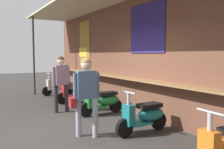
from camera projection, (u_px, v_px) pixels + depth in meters
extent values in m
plane|color=#383533|center=(84.00, 129.00, 5.66)|extent=(37.44, 37.44, 0.00)
cube|color=brown|center=(152.00, 55.00, 6.54)|extent=(13.37, 0.25, 3.46)
cube|color=olive|center=(142.00, 80.00, 6.44)|extent=(12.04, 0.36, 0.05)
cube|color=olive|center=(85.00, 44.00, 9.95)|extent=(0.96, 0.02, 1.83)
cube|color=navy|center=(147.00, 28.00, 6.45)|extent=(1.43, 0.02, 1.33)
cube|color=gold|center=(83.00, 52.00, 10.12)|extent=(0.74, 0.03, 0.37)
cylinder|color=#332D28|center=(34.00, 56.00, 10.41)|extent=(0.08, 0.08, 3.40)
ellipsoid|color=#B2B5BA|center=(64.00, 85.00, 10.52)|extent=(0.40, 0.71, 0.30)
cube|color=black|center=(63.00, 81.00, 10.47)|extent=(0.32, 0.56, 0.10)
cube|color=#B2B5BA|center=(56.00, 89.00, 10.34)|extent=(0.40, 0.51, 0.04)
cube|color=#B2B5BA|center=(49.00, 85.00, 10.16)|extent=(0.28, 0.17, 0.44)
cylinder|color=#B7B7BC|center=(49.00, 82.00, 10.15)|extent=(0.07, 0.07, 0.70)
cylinder|color=#B7B7BC|center=(49.00, 73.00, 10.12)|extent=(0.46, 0.05, 0.04)
cylinder|color=black|center=(47.00, 91.00, 10.13)|extent=(0.11, 0.40, 0.40)
cylinder|color=black|center=(69.00, 89.00, 10.67)|extent=(0.11, 0.40, 0.40)
ellipsoid|color=red|center=(82.00, 91.00, 8.81)|extent=(0.40, 0.71, 0.30)
cube|color=black|center=(81.00, 86.00, 8.77)|extent=(0.32, 0.56, 0.10)
cube|color=red|center=(73.00, 96.00, 8.66)|extent=(0.40, 0.51, 0.04)
cube|color=red|center=(65.00, 91.00, 8.49)|extent=(0.28, 0.17, 0.44)
cylinder|color=#B7B7BC|center=(65.00, 87.00, 8.48)|extent=(0.07, 0.07, 0.70)
cylinder|color=#B7B7BC|center=(64.00, 77.00, 8.45)|extent=(0.46, 0.05, 0.04)
cylinder|color=black|center=(62.00, 98.00, 8.47)|extent=(0.11, 0.40, 0.40)
cylinder|color=black|center=(88.00, 96.00, 8.95)|extent=(0.11, 0.40, 0.40)
ellipsoid|color=#237533|center=(109.00, 100.00, 7.12)|extent=(0.40, 0.71, 0.30)
cube|color=black|center=(107.00, 94.00, 7.08)|extent=(0.32, 0.56, 0.10)
cube|color=#237533|center=(98.00, 106.00, 6.95)|extent=(0.40, 0.51, 0.04)
cube|color=#237533|center=(89.00, 100.00, 6.77)|extent=(0.28, 0.17, 0.44)
cylinder|color=#B7B7BC|center=(89.00, 95.00, 6.76)|extent=(0.07, 0.07, 0.70)
cylinder|color=#B7B7BC|center=(89.00, 83.00, 6.73)|extent=(0.46, 0.05, 0.04)
cylinder|color=black|center=(86.00, 110.00, 6.74)|extent=(0.11, 0.40, 0.40)
cylinder|color=black|center=(116.00, 106.00, 7.27)|extent=(0.11, 0.40, 0.40)
ellipsoid|color=#197075|center=(151.00, 114.00, 5.46)|extent=(0.42, 0.72, 0.30)
cube|color=black|center=(149.00, 106.00, 5.41)|extent=(0.33, 0.57, 0.10)
cube|color=#197075|center=(139.00, 123.00, 5.28)|extent=(0.41, 0.52, 0.04)
cube|color=#197075|center=(128.00, 115.00, 5.09)|extent=(0.29, 0.18, 0.44)
cylinder|color=#B7B7BC|center=(128.00, 109.00, 5.08)|extent=(0.07, 0.07, 0.70)
cylinder|color=#B7B7BC|center=(128.00, 92.00, 5.05)|extent=(0.46, 0.06, 0.04)
cylinder|color=black|center=(124.00, 128.00, 5.06)|extent=(0.12, 0.41, 0.40)
cylinder|color=black|center=(159.00, 121.00, 5.61)|extent=(0.12, 0.41, 0.40)
cube|color=orange|center=(209.00, 146.00, 3.37)|extent=(0.29, 0.18, 0.44)
cylinder|color=#B7B7BC|center=(209.00, 137.00, 3.36)|extent=(0.07, 0.07, 0.70)
cylinder|color=#B7B7BC|center=(210.00, 112.00, 3.33)|extent=(0.46, 0.06, 0.04)
cylinder|color=#999EA8|center=(95.00, 118.00, 5.06)|extent=(0.12, 0.12, 0.82)
cylinder|color=#999EA8|center=(79.00, 117.00, 5.12)|extent=(0.12, 0.12, 0.82)
cube|color=slate|center=(87.00, 85.00, 5.03)|extent=(0.25, 0.43, 0.58)
sphere|color=beige|center=(86.00, 65.00, 5.00)|extent=(0.22, 0.22, 0.22)
sphere|color=olive|center=(86.00, 63.00, 4.99)|extent=(0.21, 0.21, 0.21)
cylinder|color=slate|center=(98.00, 85.00, 5.13)|extent=(0.08, 0.08, 0.55)
cylinder|color=slate|center=(75.00, 86.00, 4.94)|extent=(0.08, 0.08, 0.55)
cube|color=maroon|center=(72.00, 102.00, 4.92)|extent=(0.27, 0.13, 0.20)
cylinder|color=#232328|center=(56.00, 99.00, 7.22)|extent=(0.12, 0.12, 0.84)
cylinder|color=#232328|center=(67.00, 98.00, 7.35)|extent=(0.12, 0.12, 0.84)
cube|color=gray|center=(61.00, 75.00, 7.22)|extent=(0.27, 0.45, 0.59)
sphere|color=beige|center=(61.00, 61.00, 7.19)|extent=(0.23, 0.23, 0.23)
sphere|color=#472D19|center=(61.00, 60.00, 7.19)|extent=(0.21, 0.21, 0.21)
cylinder|color=gray|center=(54.00, 76.00, 7.06)|extent=(0.08, 0.08, 0.56)
cylinder|color=gray|center=(68.00, 75.00, 7.39)|extent=(0.08, 0.08, 0.56)
cube|color=brown|center=(70.00, 86.00, 7.48)|extent=(0.27, 0.14, 0.20)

